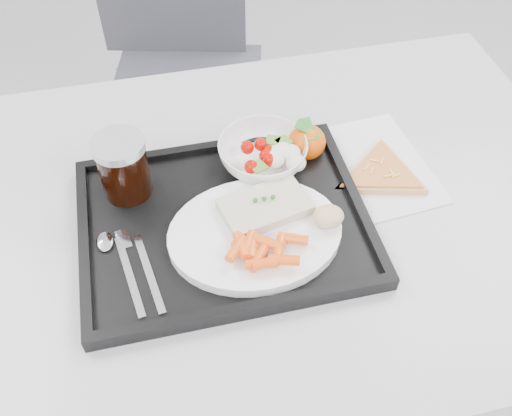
# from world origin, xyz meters

# --- Properties ---
(table) EXTENTS (1.20, 0.80, 0.75)m
(table) POSITION_xyz_m (0.00, 0.30, 0.68)
(table) COLOR #B5B5B7
(table) RESTS_ON ground
(chair) EXTENTS (0.51, 0.51, 0.93)m
(chair) POSITION_xyz_m (-0.02, 1.10, 0.54)
(chair) COLOR #37373E
(chair) RESTS_ON ground
(tray) EXTENTS (0.45, 0.35, 0.03)m
(tray) POSITION_xyz_m (-0.04, 0.27, 0.76)
(tray) COLOR black
(tray) RESTS_ON table
(dinner_plate) EXTENTS (0.27, 0.27, 0.02)m
(dinner_plate) POSITION_xyz_m (-0.00, 0.23, 0.77)
(dinner_plate) COLOR white
(dinner_plate) RESTS_ON tray
(fish_fillet) EXTENTS (0.15, 0.11, 0.03)m
(fish_fillet) POSITION_xyz_m (0.02, 0.26, 0.79)
(fish_fillet) COLOR beige
(fish_fillet) RESTS_ON dinner_plate
(bread_roll) EXTENTS (0.06, 0.05, 0.03)m
(bread_roll) POSITION_xyz_m (0.11, 0.22, 0.80)
(bread_roll) COLOR tan
(bread_roll) RESTS_ON dinner_plate
(salad_bowl) EXTENTS (0.15, 0.15, 0.05)m
(salad_bowl) POSITION_xyz_m (0.04, 0.38, 0.79)
(salad_bowl) COLOR white
(salad_bowl) RESTS_ON tray
(cola_glass) EXTENTS (0.08, 0.08, 0.11)m
(cola_glass) POSITION_xyz_m (-0.19, 0.37, 0.82)
(cola_glass) COLOR black
(cola_glass) RESTS_ON tray
(cutlery) EXTENTS (0.09, 0.17, 0.01)m
(cutlery) POSITION_xyz_m (-0.20, 0.23, 0.77)
(cutlery) COLOR silver
(cutlery) RESTS_ON tray
(napkin) EXTENTS (0.27, 0.26, 0.00)m
(napkin) POSITION_xyz_m (0.20, 0.34, 0.75)
(napkin) COLOR silver
(napkin) RESTS_ON table
(tangerine) EXTENTS (0.09, 0.09, 0.07)m
(tangerine) POSITION_xyz_m (0.13, 0.40, 0.79)
(tangerine) COLOR orange
(tangerine) RESTS_ON napkin
(pizza_slice) EXTENTS (0.22, 0.22, 0.02)m
(pizza_slice) POSITION_xyz_m (0.24, 0.32, 0.76)
(pizza_slice) COLOR tan
(pizza_slice) RESTS_ON napkin
(carrot_pile) EXTENTS (0.13, 0.08, 0.02)m
(carrot_pile) POSITION_xyz_m (-0.01, 0.18, 0.80)
(carrot_pile) COLOR #FB5314
(carrot_pile) RESTS_ON dinner_plate
(salad_contents) EXTENTS (0.10, 0.09, 0.03)m
(salad_contents) POSITION_xyz_m (0.06, 0.36, 0.80)
(salad_contents) COLOR #AA0800
(salad_contents) RESTS_ON salad_bowl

